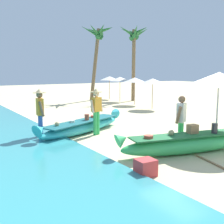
{
  "coord_description": "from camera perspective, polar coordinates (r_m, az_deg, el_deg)",
  "views": [
    {
      "loc": [
        -7.56,
        -6.83,
        2.41
      ],
      "look_at": [
        -2.06,
        1.69,
        0.9
      ],
      "focal_mm": 44.99,
      "sensor_mm": 36.0,
      "label": 1
    }
  ],
  "objects": [
    {
      "name": "palm_tree_leaning_seaward",
      "position": [
        22.6,
        4.51,
        14.22
      ],
      "size": [
        2.79,
        2.44,
        5.87
      ],
      "color": "brown",
      "rests_on": "ground"
    },
    {
      "name": "parasol_row_3",
      "position": [
        23.81,
        -0.53,
        6.87
      ],
      "size": [
        1.6,
        1.6,
        1.91
      ],
      "color": "#8E6B47",
      "rests_on": "ground"
    },
    {
      "name": "palm_tree_tall_inland",
      "position": [
        23.16,
        -2.94,
        14.63
      ],
      "size": [
        2.55,
        2.84,
        6.04
      ],
      "color": "brown",
      "rests_on": "ground"
    },
    {
      "name": "boat_cyan_midground",
      "position": [
        10.92,
        -5.93,
        -2.88
      ],
      "size": [
        4.52,
        2.42,
        0.78
      ],
      "color": "#33B2BC",
      "rests_on": "ground"
    },
    {
      "name": "paddle",
      "position": [
        7.66,
        20.9,
        -10.19
      ],
      "size": [
        0.63,
        1.63,
        0.05
      ],
      "color": "#8E6B47",
      "rests_on": "ground"
    },
    {
      "name": "person_vendor_assistant",
      "position": [
        10.08,
        -14.42,
        0.33
      ],
      "size": [
        0.44,
        0.58,
        1.78
      ],
      "color": "#3D5BA8",
      "rests_on": "ground"
    },
    {
      "name": "person_tourist_customer",
      "position": [
        9.18,
        13.87,
        -1.2
      ],
      "size": [
        0.58,
        0.43,
        1.62
      ],
      "color": "green",
      "rests_on": "ground"
    },
    {
      "name": "parasol_row_1",
      "position": [
        19.87,
        4.64,
        6.52
      ],
      "size": [
        1.6,
        1.6,
        1.91
      ],
      "color": "#8E6B47",
      "rests_on": "ground"
    },
    {
      "name": "person_vendor_hatted",
      "position": [
        10.49,
        -3.2,
        0.81
      ],
      "size": [
        0.58,
        0.44,
        1.75
      ],
      "color": "green",
      "rests_on": "ground"
    },
    {
      "name": "parasol_row_0",
      "position": [
        17.75,
        8.25,
        6.24
      ],
      "size": [
        1.6,
        1.6,
        1.91
      ],
      "color": "#8E6B47",
      "rests_on": "ground"
    },
    {
      "name": "cooler_box",
      "position": [
        6.62,
        6.83,
        -11.13
      ],
      "size": [
        0.46,
        0.41,
        0.39
      ],
      "primitive_type": "cube",
      "rotation": [
        0.0,
        0.0,
        -0.06
      ],
      "color": "#C63838",
      "rests_on": "ground"
    },
    {
      "name": "patio_umbrella_large",
      "position": [
        9.32,
        20.91,
        6.21
      ],
      "size": [
        2.01,
        2.01,
        2.36
      ],
      "color": "#B7B7BC",
      "rests_on": "ground"
    },
    {
      "name": "ground_plane",
      "position": [
        10.47,
        14.72,
        -5.12
      ],
      "size": [
        80.0,
        80.0,
        0.0
      ],
      "primitive_type": "plane",
      "color": "beige"
    },
    {
      "name": "parasol_row_2",
      "position": [
        21.88,
        1.62,
        6.72
      ],
      "size": [
        1.6,
        1.6,
        1.91
      ],
      "color": "#8E6B47",
      "rests_on": "ground"
    },
    {
      "name": "boat_green_foreground",
      "position": [
        8.52,
        15.14,
        -6.08
      ],
      "size": [
        4.47,
        1.63,
        0.86
      ],
      "color": "#38B760",
      "rests_on": "ground"
    }
  ]
}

